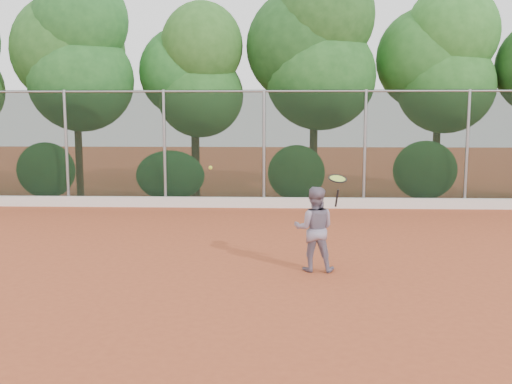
{
  "coord_description": "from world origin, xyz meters",
  "views": [
    {
      "loc": [
        0.44,
        -10.06,
        2.74
      ],
      "look_at": [
        0.0,
        1.0,
        1.25
      ],
      "focal_mm": 40.0,
      "sensor_mm": 36.0,
      "label": 1
    }
  ],
  "objects": [
    {
      "name": "tennis_racket",
      "position": [
        1.46,
        -0.21,
        1.61
      ],
      "size": [
        0.39,
        0.39,
        0.58
      ],
      "color": "black",
      "rests_on": "ground"
    },
    {
      "name": "ground",
      "position": [
        0.0,
        0.0,
        0.0
      ],
      "size": [
        80.0,
        80.0,
        0.0
      ],
      "primitive_type": "plane",
      "color": "#A44726",
      "rests_on": "ground"
    },
    {
      "name": "tennis_player",
      "position": [
        1.08,
        -0.15,
        0.75
      ],
      "size": [
        0.78,
        0.63,
        1.5
      ],
      "primitive_type": "imported",
      "rotation": [
        0.0,
        0.0,
        3.06
      ],
      "color": "gray",
      "rests_on": "ground"
    },
    {
      "name": "chainlink_fence",
      "position": [
        -0.0,
        7.0,
        1.86
      ],
      "size": [
        24.09,
        0.09,
        3.5
      ],
      "color": "black",
      "rests_on": "ground"
    },
    {
      "name": "foliage_backdrop",
      "position": [
        -0.55,
        8.98,
        4.4
      ],
      "size": [
        23.7,
        3.63,
        7.55
      ],
      "color": "#422C19",
      "rests_on": "ground"
    },
    {
      "name": "concrete_curb",
      "position": [
        0.0,
        6.82,
        0.15
      ],
      "size": [
        24.0,
        0.2,
        0.3
      ],
      "primitive_type": "cube",
      "color": "silver",
      "rests_on": "ground"
    },
    {
      "name": "tennis_ball_in_flight",
      "position": [
        -0.77,
        0.02,
        1.82
      ],
      "size": [
        0.07,
        0.07,
        0.07
      ],
      "color": "#BED430",
      "rests_on": "ground"
    }
  ]
}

